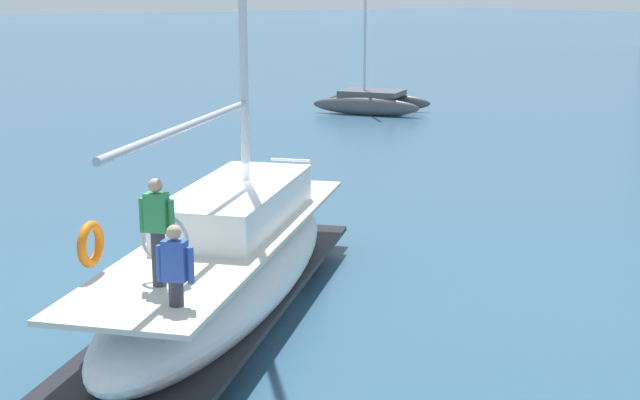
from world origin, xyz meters
TOP-DOWN VIEW (x-y plane):
  - ground_plane at (0.00, 0.00)m, footprint 400.00×400.00m
  - main_sailboat at (1.73, -0.82)m, footprint 8.25×8.71m
  - moored_cutter_left at (-17.68, 17.46)m, footprint 5.65×4.92m

SIDE VIEW (x-z plane):
  - ground_plane at x=0.00m, z-range 0.00..0.00m
  - moored_cutter_left at x=-17.68m, z-range -2.91..4.09m
  - main_sailboat at x=1.73m, z-range -5.42..7.23m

